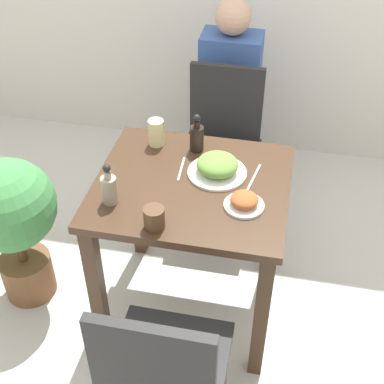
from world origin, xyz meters
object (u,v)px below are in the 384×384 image
Objects in this scene: side_plate at (244,202)px; drink_cup at (154,218)px; chair_near at (163,371)px; potted_plant_left at (12,217)px; sauce_bottle at (197,137)px; person_figure at (229,97)px; food_plate at (217,166)px; condiment_bottle at (109,188)px; chair_far at (222,140)px; juice_glass at (156,133)px.

drink_cup is at bearing -149.68° from side_plate.
chair_near reaches higher than potted_plant_left.
sauce_bottle is 0.16× the size of person_figure.
food_plate is 0.47m from condiment_bottle.
chair_near is 1.08m from potted_plant_left.
chair_far is 0.37m from person_figure.
side_plate is (0.21, -0.83, 0.28)m from chair_far.
sauce_bottle reaches higher than chair_near.
side_plate is at bearing -78.83° from person_figure.
person_figure is at bearing -88.33° from chair_near.
food_plate is (0.07, -0.64, 0.30)m from chair_far.
condiment_bottle is at bearing -145.21° from food_plate.
drink_cup is 0.11× the size of potted_plant_left.
chair_far is 1.17m from potted_plant_left.
person_figure is (0.21, 0.84, -0.25)m from juice_glass.
drink_cup is (-0.13, 0.43, 0.30)m from chair_near.
drink_cup is 0.48× the size of condiment_bottle.
chair_far reaches higher than juice_glass.
sauce_bottle is at bearing -85.40° from chair_near.
side_plate is at bearing -1.05° from potted_plant_left.
condiment_bottle reaches higher than side_plate.
condiment_bottle is at bearing -171.57° from side_plate.
juice_glass is (-0.13, 0.54, 0.02)m from drink_cup.
drink_cup is (-0.31, -0.18, 0.02)m from side_plate.
food_plate is 0.32× the size of potted_plant_left.
sauce_bottle is at bearing 84.18° from drink_cup.
food_plate is at bearing -53.01° from sauce_bottle.
side_plate is 0.36m from drink_cup.
person_figure is (-0.02, 0.36, 0.07)m from chair_far.
drink_cup reaches higher than side_plate.
chair_far is at bearing 63.90° from juice_glass.
sauce_bottle reaches higher than potted_plant_left.
food_plate is 0.35m from juice_glass.
side_plate is 1.83× the size of drink_cup.
chair_far is 10.32× the size of drink_cup.
potted_plant_left is (-1.06, 0.02, -0.29)m from side_plate.
sauce_bottle reaches higher than juice_glass.
food_plate is at bearing -93.07° from chair_near.
potted_plant_left is at bearing -125.14° from person_figure.
person_figure is (0.29, 1.27, -0.26)m from condiment_bottle.
chair_far is 1.02m from condiment_bottle.
sauce_bottle is 0.23× the size of potted_plant_left.
chair_near is 1.00× the size of chair_far.
condiment_bottle reaches higher than chair_near.
juice_glass is (-0.23, -0.48, 0.32)m from chair_far.
person_figure is at bearing 86.70° from drink_cup.
food_plate is at bearing 34.79° from condiment_bottle.
potted_plant_left is (-0.80, -0.33, -0.33)m from sauce_bottle.
chair_near is 4.98× the size of condiment_bottle.
juice_glass is 0.69× the size of condiment_bottle.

